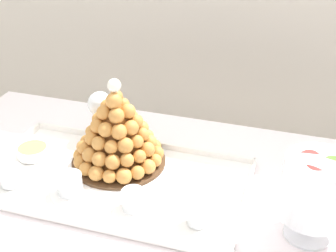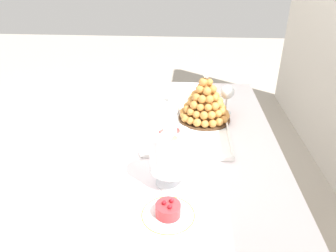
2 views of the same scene
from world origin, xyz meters
name	(u,v)px [view 1 (image 1 of 2)]	position (x,y,z in m)	size (l,w,h in m)	color
buffet_table	(147,233)	(0.00, 0.00, 0.65)	(1.40, 0.93, 0.75)	brown
serving_tray	(116,181)	(-0.11, 0.06, 0.75)	(0.68, 0.38, 0.02)	white
croquembouche	(117,133)	(-0.13, 0.14, 0.85)	(0.26, 0.26, 0.25)	#4C331E
dessert_cup_left	(11,176)	(-0.35, -0.03, 0.78)	(0.06, 0.06, 0.05)	silver
dessert_cup_mid_left	(70,184)	(-0.19, -0.02, 0.78)	(0.06, 0.06, 0.05)	silver
dessert_cup_centre	(133,200)	(-0.02, -0.03, 0.78)	(0.06, 0.06, 0.05)	silver
dessert_cup_mid_right	(198,214)	(0.14, -0.03, 0.78)	(0.05, 0.05, 0.05)	silver
creme_brulee_ramekin	(33,151)	(-0.37, 0.10, 0.77)	(0.09, 0.09, 0.03)	white
macaron_goblet	(315,189)	(0.38, 0.01, 0.88)	(0.14, 0.14, 0.22)	white
wine_glass	(100,105)	(-0.23, 0.26, 0.86)	(0.07, 0.07, 0.15)	silver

